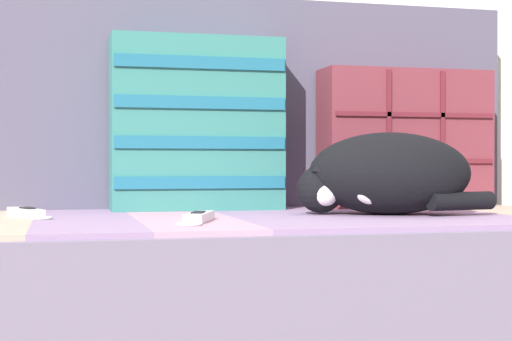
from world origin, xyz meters
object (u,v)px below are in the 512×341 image
sleeping_cat (383,176)px  throw_pillow_quilted (405,139)px  game_remote_far (199,217)px  couch (225,303)px  game_remote_near (27,213)px  throw_pillow_striped (197,124)px

sleeping_cat → throw_pillow_quilted: bearing=57.2°
sleeping_cat → game_remote_far: bearing=-164.9°
game_remote_far → couch: bearing=63.6°
sleeping_cat → game_remote_far: size_ratio=2.12×
game_remote_near → throw_pillow_quilted: bearing=10.3°
sleeping_cat → throw_pillow_striped: bearing=142.1°
throw_pillow_striped → game_remote_near: bearing=-156.5°
throw_pillow_striped → throw_pillow_quilted: bearing=0.1°
throw_pillow_striped → game_remote_near: (-0.40, -0.17, -0.21)m
throw_pillow_quilted → throw_pillow_striped: (-0.56, -0.00, 0.03)m
couch → game_remote_near: game_remote_near is taller
game_remote_near → game_remote_far: same height
throw_pillow_striped → game_remote_far: throw_pillow_striped is taller
sleeping_cat → game_remote_far: 0.46m
game_remote_far → throw_pillow_quilted: bearing=33.1°
couch → game_remote_far: 0.29m
throw_pillow_quilted → game_remote_far: bearing=-146.9°
couch → game_remote_far: bearing=-116.4°
throw_pillow_quilted → sleeping_cat: size_ratio=1.07×
throw_pillow_quilted → game_remote_far: size_ratio=2.28×
game_remote_near → game_remote_far: size_ratio=1.01×
couch → game_remote_near: 0.48m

